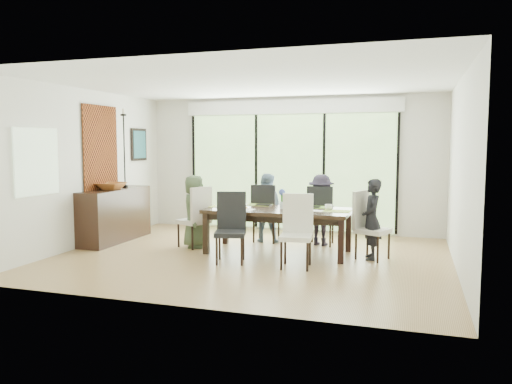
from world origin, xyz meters
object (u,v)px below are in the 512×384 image
(table_top, at_px, (278,211))
(vase, at_px, (282,205))
(person_left_end, at_px, (194,211))
(person_far_right, at_px, (321,210))
(bowl, at_px, (111,186))
(chair_left_end, at_px, (193,217))
(chair_right_end, at_px, (373,225))
(chair_far_left, at_px, (266,213))
(cup_a, at_px, (240,203))
(laptop, at_px, (227,207))
(person_right_end, at_px, (372,219))
(cup_c, at_px, (329,207))
(chair_near_left, at_px, (230,228))
(chair_far_right, at_px, (321,215))
(sideboard, at_px, (115,215))
(cup_b, at_px, (286,207))
(person_far_left, at_px, (266,208))
(chair_near_right, at_px, (296,231))

(table_top, xyz_separation_m, vase, (0.05, 0.05, 0.09))
(person_left_end, height_order, person_far_right, same)
(bowl, bearing_deg, chair_left_end, 1.58)
(chair_right_end, relative_size, vase, 9.17)
(chair_far_left, relative_size, cup_a, 8.87)
(person_left_end, xyz_separation_m, cup_a, (0.78, 0.15, 0.15))
(laptop, height_order, cup_a, cup_a)
(person_right_end, xyz_separation_m, cup_c, (-0.68, 0.10, 0.15))
(chair_far_left, relative_size, chair_near_left, 1.00)
(chair_far_right, height_order, sideboard, chair_far_right)
(table_top, relative_size, cup_b, 24.00)
(sideboard, distance_m, bowl, 0.55)
(table_top, bearing_deg, person_far_left, 118.47)
(chair_far_left, xyz_separation_m, person_far_left, (0.00, -0.02, 0.09))
(cup_a, distance_m, sideboard, 2.40)
(chair_near_right, height_order, bowl, bowl)
(chair_right_end, xyz_separation_m, cup_a, (-2.20, 0.15, 0.24))
(chair_left_end, distance_m, chair_right_end, 3.00)
(bowl, bearing_deg, vase, 1.71)
(person_far_left, bearing_deg, person_right_end, 156.99)
(cup_a, relative_size, bowl, 0.24)
(chair_far_left, distance_m, chair_near_right, 1.96)
(person_left_end, bearing_deg, chair_far_left, -60.22)
(chair_far_left, relative_size, chair_far_right, 1.00)
(chair_far_right, xyz_separation_m, sideboard, (-3.63, -0.79, -0.05))
(table_top, bearing_deg, vase, 45.00)
(chair_right_end, xyz_separation_m, sideboard, (-4.58, 0.06, -0.05))
(person_right_end, bearing_deg, cup_c, -108.68)
(laptop, xyz_separation_m, cup_b, (1.00, 0.00, 0.03))
(vase, bearing_deg, cup_b, -56.31)
(person_left_end, distance_m, cup_a, 0.81)
(chair_near_right, bearing_deg, chair_far_left, 112.92)
(table_top, xyz_separation_m, chair_near_right, (0.50, -0.87, -0.16))
(chair_far_left, height_order, cup_b, chair_far_left)
(chair_right_end, distance_m, chair_near_right, 1.33)
(table_top, xyz_separation_m, sideboard, (-3.08, 0.06, -0.21))
(cup_c, bearing_deg, chair_right_end, -8.13)
(cup_c, relative_size, sideboard, 0.07)
(person_far_left, bearing_deg, cup_c, 149.97)
(chair_near_right, relative_size, vase, 9.17)
(chair_right_end, xyz_separation_m, laptop, (-2.35, -0.10, 0.20))
(chair_right_end, relative_size, chair_far_right, 1.00)
(chair_far_right, distance_m, cup_c, 0.83)
(person_far_right, bearing_deg, cup_c, 117.35)
(person_far_right, distance_m, laptop, 1.68)
(chair_far_left, bearing_deg, cup_c, 148.79)
(cup_b, height_order, bowl, bowl)
(vase, distance_m, bowl, 3.14)
(chair_left_end, bearing_deg, person_far_right, 136.94)
(laptop, height_order, cup_b, cup_b)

